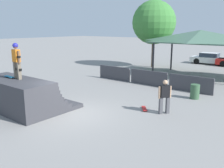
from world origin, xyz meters
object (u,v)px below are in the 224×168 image
object	(u,v)px
skateboard_on_deck	(9,77)
parked_car_white	(210,59)
trash_bin	(195,92)
skater_on_deck	(16,58)
tree_far_back	(154,22)
bystander_walking	(165,95)
skateboard_on_ground	(144,109)

from	to	relation	value
skateboard_on_deck	parked_car_white	size ratio (longest dim) A/B	0.19
skateboard_on_deck	trash_bin	world-z (taller)	skateboard_on_deck
skater_on_deck	parked_car_white	size ratio (longest dim) A/B	0.42
skater_on_deck	tree_far_back	xyz separation A→B (m)	(-1.77, 16.36, 1.96)
skateboard_on_deck	bystander_walking	bearing A→B (deg)	36.48
bystander_walking	parked_car_white	world-z (taller)	bystander_walking
skateboard_on_deck	trash_bin	xyz separation A→B (m)	(6.73, 7.57, -1.21)
skater_on_deck	tree_far_back	distance (m)	16.57
trash_bin	parked_car_white	bearing A→B (deg)	104.87
skateboard_on_ground	parked_car_white	distance (m)	18.65
bystander_walking	tree_far_back	size ratio (longest dim) A/B	0.25
skateboard_on_deck	skateboard_on_ground	size ratio (longest dim) A/B	1.06
tree_far_back	skateboard_on_ground	bearing A→B (deg)	-61.73
bystander_walking	skateboard_on_ground	xyz separation A→B (m)	(-1.02, -0.12, -0.86)
skater_on_deck	skateboard_on_deck	xyz separation A→B (m)	(-0.59, -0.13, -0.95)
skater_on_deck	bystander_walking	xyz separation A→B (m)	(5.96, 4.00, -1.67)
skater_on_deck	skateboard_on_deck	bearing A→B (deg)	-161.89
skateboard_on_ground	tree_far_back	size ratio (longest dim) A/B	0.11
tree_far_back	bystander_walking	bearing A→B (deg)	-57.96
trash_bin	tree_far_back	bearing A→B (deg)	131.63
tree_far_back	skateboard_on_deck	bearing A→B (deg)	-85.89
parked_car_white	tree_far_back	bearing A→B (deg)	-126.53
bystander_walking	trash_bin	bearing A→B (deg)	-146.44
skater_on_deck	trash_bin	bearing A→B (deg)	56.50
skater_on_deck	skateboard_on_ground	distance (m)	6.77
skateboard_on_ground	tree_far_back	distance (m)	14.87
skateboard_on_deck	parked_car_white	bearing A→B (deg)	87.23
skater_on_deck	bystander_walking	size ratio (longest dim) A/B	1.06
skater_on_deck	skateboard_on_deck	world-z (taller)	skater_on_deck
bystander_walking	skateboard_on_ground	distance (m)	1.34
skateboard_on_ground	tree_far_back	xyz separation A→B (m)	(-6.71, 12.49, 4.49)
bystander_walking	trash_bin	distance (m)	3.49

